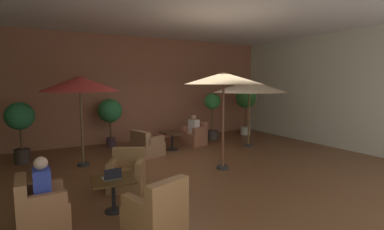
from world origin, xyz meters
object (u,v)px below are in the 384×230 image
(armchair_front_right_east, at_px, (194,136))
(patron_blue_shirt, at_px, (42,181))
(armchair_front_left_south, at_px, (156,214))
(armchair_front_right_north, at_px, (147,146))
(iced_drink_cup, at_px, (119,175))
(cafe_table_front_left, at_px, (113,185))
(potted_tree_left_corner, at_px, (212,109))
(cafe_table_front_right, at_px, (172,137))
(patio_umbrella_center_beige, at_px, (224,79))
(potted_tree_right_corner, at_px, (20,121))
(potted_tree_mid_left, at_px, (246,101))
(open_laptop, at_px, (112,176))
(patio_umbrella_tall_red, at_px, (80,84))
(armchair_front_left_north, at_px, (127,174))
(armchair_front_left_east, at_px, (41,208))
(patron_by_window, at_px, (194,125))
(patio_umbrella_near_wall, at_px, (250,86))
(potted_tree_mid_right, at_px, (110,112))

(armchair_front_right_east, height_order, patron_blue_shirt, patron_blue_shirt)
(armchair_front_left_south, bearing_deg, armchair_front_right_north, 71.41)
(armchair_front_left_south, xyz_separation_m, iced_drink_cup, (-0.27, 1.07, 0.34))
(cafe_table_front_left, bearing_deg, potted_tree_left_corner, 42.19)
(cafe_table_front_right, height_order, patio_umbrella_center_beige, patio_umbrella_center_beige)
(potted_tree_right_corner, bearing_deg, potted_tree_mid_left, 3.31)
(armchair_front_right_north, distance_m, open_laptop, 3.97)
(cafe_table_front_right, distance_m, potted_tree_right_corner, 4.53)
(cafe_table_front_right, xyz_separation_m, patio_umbrella_center_beige, (0.24, -2.61, 1.92))
(cafe_table_front_right, xyz_separation_m, patio_umbrella_tall_red, (-2.96, -0.53, 1.79))
(cafe_table_front_left, relative_size, armchair_front_left_north, 0.79)
(armchair_front_right_east, relative_size, open_laptop, 2.78)
(cafe_table_front_left, relative_size, potted_tree_mid_left, 0.38)
(armchair_front_left_south, xyz_separation_m, armchair_front_right_east, (3.59, 5.16, 0.00))
(patron_blue_shirt, bearing_deg, iced_drink_cup, -0.52)
(cafe_table_front_left, bearing_deg, potted_tree_mid_left, 34.77)
(cafe_table_front_left, relative_size, armchair_front_right_east, 0.88)
(armchair_front_right_north, bearing_deg, potted_tree_mid_left, 15.41)
(armchair_front_left_east, distance_m, armchair_front_right_east, 6.53)
(armchair_front_right_east, bearing_deg, armchair_front_left_south, -124.81)
(patio_umbrella_center_beige, bearing_deg, armchair_front_right_east, 74.79)
(armchair_front_right_north, bearing_deg, iced_drink_cup, -117.39)
(armchair_front_left_south, bearing_deg, potted_tree_right_corner, 108.90)
(armchair_front_right_north, relative_size, patron_by_window, 1.47)
(cafe_table_front_right, distance_m, patron_by_window, 1.08)
(armchair_front_left_south, bearing_deg, patio_umbrella_near_wall, 37.95)
(armchair_front_left_south, bearing_deg, iced_drink_cup, 104.04)
(patio_umbrella_near_wall, bearing_deg, potted_tree_left_corner, 105.44)
(patron_by_window, bearing_deg, open_laptop, -134.11)
(cafe_table_front_right, bearing_deg, patron_by_window, 15.81)
(armchair_front_left_east, bearing_deg, open_laptop, -0.13)
(armchair_front_left_south, relative_size, iced_drink_cup, 8.81)
(patio_umbrella_tall_red, distance_m, potted_tree_mid_right, 2.55)
(patron_by_window, height_order, iced_drink_cup, patron_by_window)
(potted_tree_left_corner, xyz_separation_m, potted_tree_right_corner, (-6.58, -0.25, -0.02))
(patio_umbrella_center_beige, xyz_separation_m, open_laptop, (-3.19, -1.18, -1.71))
(cafe_table_front_left, height_order, potted_tree_left_corner, potted_tree_left_corner)
(patio_umbrella_center_beige, xyz_separation_m, potted_tree_right_corner, (-4.67, 3.20, -1.17))
(cafe_table_front_right, distance_m, armchair_front_right_east, 1.08)
(armchair_front_left_east, xyz_separation_m, patio_umbrella_near_wall, (6.69, 2.95, 1.83))
(patio_umbrella_near_wall, bearing_deg, patron_by_window, 145.31)
(cafe_table_front_left, height_order, open_laptop, open_laptop)
(armchair_front_right_east, relative_size, potted_tree_right_corner, 0.52)
(patio_umbrella_center_beige, bearing_deg, open_laptop, -159.76)
(iced_drink_cup, bearing_deg, patron_blue_shirt, 179.48)
(armchair_front_left_south, height_order, open_laptop, armchair_front_left_south)
(iced_drink_cup, bearing_deg, cafe_table_front_right, 53.33)
(patron_blue_shirt, xyz_separation_m, open_laptop, (1.09, -0.00, -0.10))
(potted_tree_right_corner, distance_m, patron_blue_shirt, 4.41)
(armchair_front_left_north, relative_size, open_laptop, 3.07)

